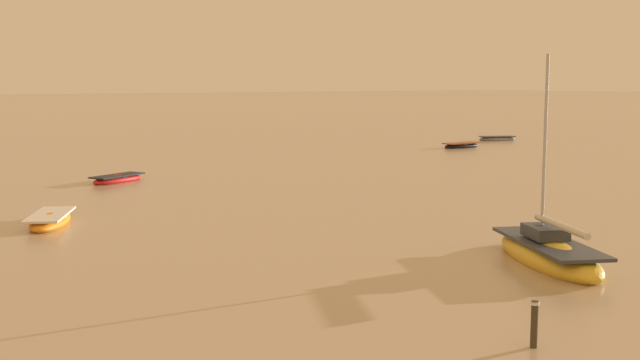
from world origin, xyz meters
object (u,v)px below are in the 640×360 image
mooring_post_near (534,325)px  rowboat_moored_3 (118,179)px  rowboat_moored_4 (461,146)px  rowboat_moored_1 (50,220)px  sailboat_moored_1 (548,253)px  rowboat_moored_0 (497,139)px

mooring_post_near → rowboat_moored_3: bearing=85.2°
rowboat_moored_4 → mooring_post_near: bearing=48.5°
rowboat_moored_4 → rowboat_moored_1: bearing=24.8°
sailboat_moored_1 → rowboat_moored_1: bearing=61.0°
rowboat_moored_0 → rowboat_moored_3: bearing=39.1°
rowboat_moored_3 → rowboat_moored_4: 38.66m
rowboat_moored_3 → mooring_post_near: 37.66m
sailboat_moored_1 → rowboat_moored_4: size_ratio=1.83×
rowboat_moored_4 → rowboat_moored_0: bearing=-153.9°
rowboat_moored_3 → mooring_post_near: size_ratio=3.28×
sailboat_moored_1 → rowboat_moored_3: sailboat_moored_1 is taller
rowboat_moored_1 → rowboat_moored_3: (8.21, 13.32, -0.02)m
rowboat_moored_1 → sailboat_moored_1: (12.86, -18.30, 0.15)m
rowboat_moored_0 → mooring_post_near: (-51.51, -48.58, 0.40)m
rowboat_moored_1 → rowboat_moored_4: size_ratio=1.12×
rowboat_moored_0 → rowboat_moored_4: bearing=50.6°
sailboat_moored_1 → mooring_post_near: size_ratio=5.98×
sailboat_moored_1 → rowboat_moored_4: (33.48, 38.05, -0.16)m
rowboat_moored_3 → mooring_post_near: bearing=60.3°
rowboat_moored_4 → mooring_post_near: mooring_post_near is taller
sailboat_moored_1 → rowboat_moored_3: size_ratio=1.82×
rowboat_moored_1 → mooring_post_near: mooring_post_near is taller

